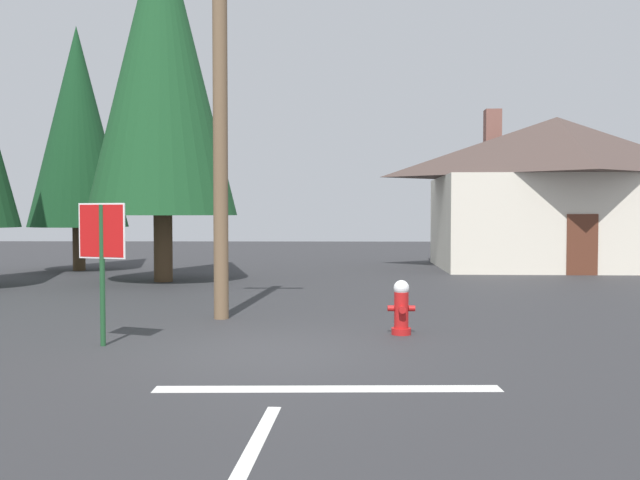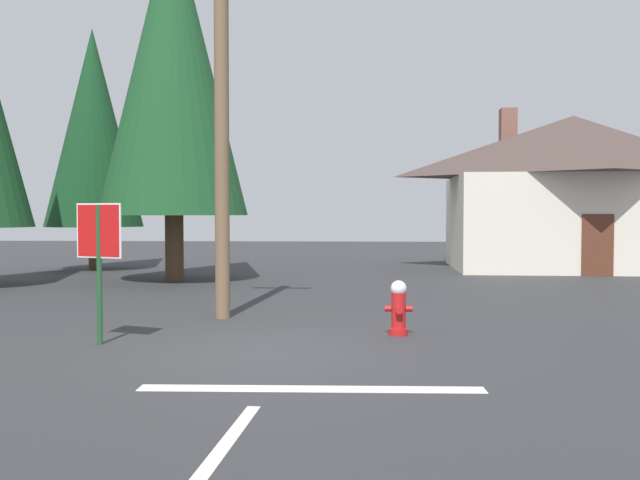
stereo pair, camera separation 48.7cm
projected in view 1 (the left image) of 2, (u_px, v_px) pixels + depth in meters
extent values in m
cube|color=#2D2D30|center=(265.00, 354.00, 10.11)|extent=(80.00, 80.00, 0.10)
cube|color=silver|center=(328.00, 389.00, 7.90)|extent=(3.98, 0.43, 0.01)
cube|color=silver|center=(247.00, 460.00, 5.61)|extent=(0.31, 3.10, 0.01)
cylinder|color=#1E4C28|center=(102.00, 276.00, 10.45)|extent=(0.08, 0.08, 2.15)
cube|color=white|center=(102.00, 231.00, 10.42)|extent=(0.80, 0.30, 0.84)
cube|color=red|center=(102.00, 231.00, 10.42)|extent=(0.76, 0.29, 0.79)
cylinder|color=red|center=(401.00, 331.00, 11.48)|extent=(0.33, 0.33, 0.11)
cylinder|color=red|center=(401.00, 310.00, 11.46)|extent=(0.24, 0.24, 0.60)
sphere|color=white|center=(401.00, 288.00, 11.45)|extent=(0.26, 0.26, 0.26)
cylinder|color=red|center=(391.00, 308.00, 11.47)|extent=(0.11, 0.10, 0.10)
cylinder|color=red|center=(412.00, 308.00, 11.46)|extent=(0.11, 0.10, 0.10)
cylinder|color=red|center=(402.00, 310.00, 11.29)|extent=(0.12, 0.11, 0.12)
cylinder|color=brown|center=(220.00, 114.00, 13.06)|extent=(0.28, 0.28, 7.78)
cube|color=silver|center=(556.00, 223.00, 25.44)|extent=(8.65, 6.12, 3.37)
pyramid|color=#473833|center=(557.00, 147.00, 25.34)|extent=(9.35, 6.61, 2.19)
cube|color=brown|center=(492.00, 136.00, 26.48)|extent=(0.61, 0.61, 1.97)
cube|color=#592D1E|center=(582.00, 245.00, 22.50)|extent=(1.00, 0.09, 2.00)
cylinder|color=#4C3823|center=(79.00, 249.00, 24.48)|extent=(0.43, 0.43, 1.55)
cone|color=#143D1E|center=(77.00, 127.00, 24.32)|extent=(3.44, 3.44, 7.06)
cylinder|color=#4C3823|center=(163.00, 248.00, 20.43)|extent=(0.55, 0.55, 1.97)
cone|color=#194723|center=(162.00, 62.00, 20.22)|extent=(4.37, 4.37, 8.96)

